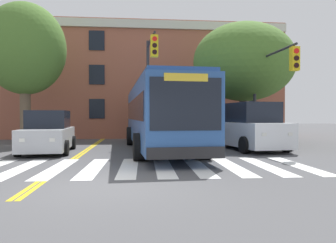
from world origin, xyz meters
The scene contains 12 objects.
ground_plane centered at (0.00, 0.00, 0.00)m, with size 120.00×120.00×0.00m, color #4C4C4F.
crosswalk centered at (0.50, 2.82, 0.00)m, with size 11.88×4.43×0.01m.
lane_line_yellow_inner centered at (-1.73, 16.82, 0.00)m, with size 0.12×36.00×0.01m, color gold.
lane_line_yellow_outer centered at (-1.57, 16.82, 0.00)m, with size 0.12×36.00×0.01m, color gold.
city_bus centered at (1.84, 8.21, 1.74)m, with size 3.40×12.62×3.20m.
car_silver_near_lane centered at (-3.23, 7.51, 0.86)m, with size 2.36×4.64×1.90m.
car_white_far_lane centered at (6.29, 7.86, 1.09)m, with size 2.77×5.12×2.30m.
traffic_light_near_corner centered at (7.24, 7.71, 3.49)m, with size 0.41×4.45×5.22m.
traffic_light_overhead centered at (1.46, 9.04, 3.92)m, with size 0.45×3.18×5.78m.
street_tree_curbside_large centered at (7.08, 11.02, 4.80)m, with size 8.53×8.47×7.10m.
street_tree_curbside_small centered at (-5.59, 11.68, 5.46)m, with size 4.77×4.25×8.12m.
building_facade centered at (-2.07, 19.88, 4.36)m, with size 28.08×7.73×8.70m.
Camera 1 is at (0.74, -7.74, 1.65)m, focal length 35.00 mm.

